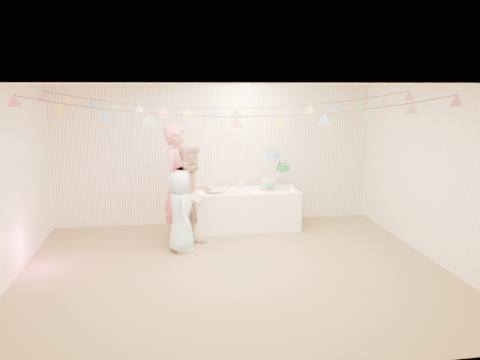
{
  "coord_description": "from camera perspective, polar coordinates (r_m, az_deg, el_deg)",
  "views": [
    {
      "loc": [
        -0.89,
        -6.19,
        2.58
      ],
      "look_at": [
        0.2,
        0.8,
        1.15
      ],
      "focal_mm": 35.0,
      "sensor_mm": 36.0,
      "label": 1
    }
  ],
  "objects": [
    {
      "name": "cake_bottom",
      "position": [
        8.52,
        3.34,
        -0.41
      ],
      "size": [
        0.31,
        0.31,
        0.15
      ],
      "primitive_type": null,
      "color": "#26B5AA",
      "rests_on": "cake_stand"
    },
    {
      "name": "tealight_3",
      "position": [
        8.75,
        2.69,
        -0.8
      ],
      "size": [
        0.04,
        0.04,
        0.03
      ],
      "primitive_type": "cylinder",
      "color": "#FFD88C",
      "rests_on": "table"
    },
    {
      "name": "person_adult_a",
      "position": [
        7.86,
        -7.44,
        -0.4
      ],
      "size": [
        0.77,
        0.86,
        1.97
      ],
      "primitive_type": "imported",
      "rotation": [
        0.0,
        0.0,
        1.03
      ],
      "color": "#C8686C",
      "rests_on": "floor"
    },
    {
      "name": "left_wall",
      "position": [
        6.66,
        -27.14,
        -0.92
      ],
      "size": [
        5.0,
        5.0,
        0.0
      ],
      "primitive_type": "plane",
      "color": "white",
      "rests_on": "ground"
    },
    {
      "name": "right_wall",
      "position": [
        7.42,
        22.91,
        0.59
      ],
      "size": [
        5.0,
        5.0,
        0.0
      ],
      "primitive_type": "plane",
      "color": "white",
      "rests_on": "ground"
    },
    {
      "name": "cake_top_tier",
      "position": [
        8.47,
        3.93,
        3.23
      ],
      "size": [
        0.25,
        0.25,
        0.19
      ],
      "primitive_type": null,
      "color": "#4DBDF2",
      "rests_on": "cake_stand"
    },
    {
      "name": "tealight_0",
      "position": [
        8.24,
        -4.65,
        -1.6
      ],
      "size": [
        0.04,
        0.04,
        0.03
      ],
      "primitive_type": "cylinder",
      "color": "#FFD88C",
      "rests_on": "table"
    },
    {
      "name": "tealight_5",
      "position": [
        8.81,
        6.29,
        -0.77
      ],
      "size": [
        0.04,
        0.04,
        0.03
      ],
      "primitive_type": "cylinder",
      "color": "#FFD88C",
      "rests_on": "table"
    },
    {
      "name": "back_wall",
      "position": [
        8.83,
        -3.0,
        3.07
      ],
      "size": [
        6.0,
        6.0,
        0.0
      ],
      "primitive_type": "plane",
      "color": "white",
      "rests_on": "ground"
    },
    {
      "name": "bunting_back",
      "position": [
        7.35,
        -1.93,
        9.63
      ],
      "size": [
        5.6,
        1.1,
        0.4
      ],
      "primitive_type": null,
      "color": "pink",
      "rests_on": "ceiling"
    },
    {
      "name": "table",
      "position": [
        8.56,
        0.66,
        -3.62
      ],
      "size": [
        1.9,
        0.76,
        0.71
      ],
      "primitive_type": "cube",
      "color": "white",
      "rests_on": "floor"
    },
    {
      "name": "tealight_2",
      "position": [
        8.28,
        1.61,
        -1.49
      ],
      "size": [
        0.04,
        0.04,
        0.03
      ],
      "primitive_type": "cylinder",
      "color": "#FFD88C",
      "rests_on": "table"
    },
    {
      "name": "ceiling",
      "position": [
        6.25,
        -0.69,
        11.61
      ],
      "size": [
        6.0,
        6.0,
        0.0
      ],
      "primitive_type": "plane",
      "color": "white",
      "rests_on": "ground"
    },
    {
      "name": "cake_middle",
      "position": [
        8.68,
        5.28,
        1.6
      ],
      "size": [
        0.27,
        0.27,
        0.22
      ],
      "primitive_type": null,
      "color": "#1B7E39",
      "rests_on": "cake_stand"
    },
    {
      "name": "tealight_4",
      "position": [
        8.48,
        6.35,
        -1.26
      ],
      "size": [
        0.04,
        0.04,
        0.03
      ],
      "primitive_type": "cylinder",
      "color": "#FFD88C",
      "rests_on": "table"
    },
    {
      "name": "person_child",
      "position": [
        7.42,
        -7.25,
        -3.81
      ],
      "size": [
        0.49,
        0.68,
        1.28
      ],
      "primitive_type": "imported",
      "rotation": [
        0.0,
        0.0,
        1.71
      ],
      "color": "#B4E5FF",
      "rests_on": "floor"
    },
    {
      "name": "person_adult_b",
      "position": [
        7.54,
        -5.79,
        -1.78
      ],
      "size": [
        1.06,
        1.03,
        1.73
      ],
      "primitive_type": "imported",
      "rotation": [
        0.0,
        0.0,
        0.65
      ],
      "color": "tan",
      "rests_on": "floor"
    },
    {
      "name": "bunting_front",
      "position": [
        6.06,
        -0.41,
        8.97
      ],
      "size": [
        5.6,
        0.9,
        0.36
      ],
      "primitive_type": null,
      "color": "#72A5E5",
      "rests_on": "ceiling"
    },
    {
      "name": "cake_stand",
      "position": [
        8.56,
        4.26,
        1.46
      ],
      "size": [
        0.63,
        0.37,
        0.71
      ],
      "primitive_type": null,
      "color": "silver",
      "rests_on": "table"
    },
    {
      "name": "floor",
      "position": [
        6.76,
        -0.64,
        -10.99
      ],
      "size": [
        6.0,
        6.0,
        0.0
      ],
      "primitive_type": "plane",
      "color": "brown",
      "rests_on": "ground"
    },
    {
      "name": "front_wall",
      "position": [
        4.0,
        4.52,
        -7.23
      ],
      "size": [
        6.0,
        6.0,
        0.0
      ],
      "primitive_type": "plane",
      "color": "white",
      "rests_on": "ground"
    },
    {
      "name": "platter",
      "position": [
        8.35,
        -2.99,
        -1.19
      ],
      "size": [
        0.37,
        0.37,
        0.02
      ],
      "primitive_type": "cylinder",
      "color": "white",
      "rests_on": "table"
    },
    {
      "name": "posy",
      "position": [
        8.49,
        0.1,
        -0.46
      ],
      "size": [
        0.14,
        0.14,
        0.16
      ],
      "primitive_type": null,
      "color": "white",
      "rests_on": "table"
    },
    {
      "name": "tealight_6",
      "position": [
        8.3,
        2.05,
        -1.47
      ],
      "size": [
        0.04,
        0.04,
        0.03
      ],
      "primitive_type": "cylinder",
      "color": "#FFD88C",
      "rests_on": "table"
    },
    {
      "name": "tealight_1",
      "position": [
        8.6,
        -1.83,
        -1.01
      ],
      "size": [
        0.04,
        0.04,
        0.03
      ],
      "primitive_type": "cylinder",
      "color": "#FFD88C",
      "rests_on": "table"
    }
  ]
}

